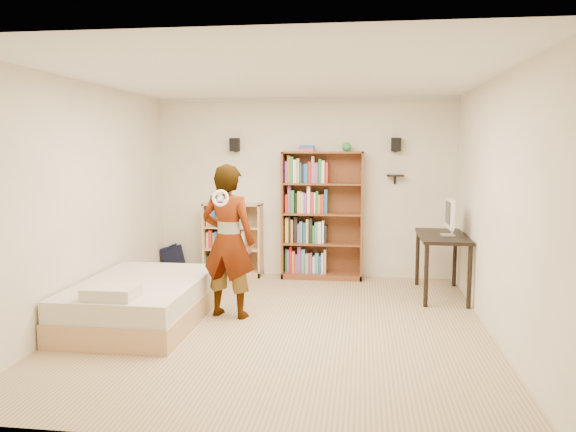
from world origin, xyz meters
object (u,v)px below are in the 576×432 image
low_bookshelf (233,240)px  person (228,241)px  computer_desk (442,265)px  daybed (141,296)px  tall_bookshelf (322,216)px

low_bookshelf → person: size_ratio=0.63×
computer_desk → daybed: (-3.50, -1.58, -0.11)m
tall_bookshelf → computer_desk: bearing=-26.2°
computer_desk → daybed: size_ratio=0.60×
tall_bookshelf → daybed: (-1.86, -2.39, -0.65)m
tall_bookshelf → daybed: tall_bookshelf is taller
daybed → person: (0.93, 0.34, 0.59)m
computer_desk → person: (-2.58, -1.25, 0.48)m
low_bookshelf → computer_desk: (3.01, -0.81, -0.14)m
tall_bookshelf → low_bookshelf: bearing=179.7°
person → low_bookshelf: bearing=-65.9°
tall_bookshelf → low_bookshelf: 1.42m
computer_desk → daybed: 3.85m
low_bookshelf → person: bearing=-78.2°
tall_bookshelf → daybed: bearing=-127.9°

